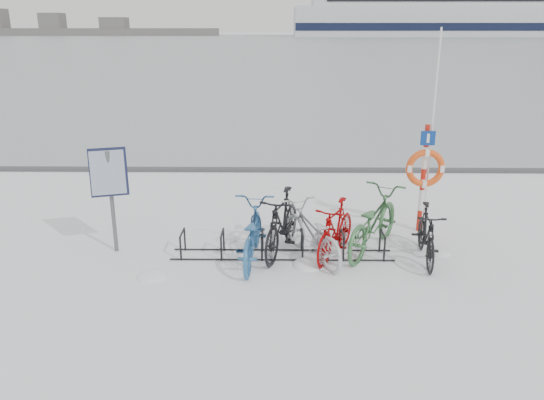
{
  "coord_description": "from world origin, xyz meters",
  "views": [
    {
      "loc": [
        -0.07,
        -8.83,
        3.95
      ],
      "look_at": [
        -0.19,
        0.6,
        0.87
      ],
      "focal_mm": 35.0,
      "sensor_mm": 36.0,
      "label": 1
    }
  ],
  "objects": [
    {
      "name": "ground",
      "position": [
        0.0,
        0.0,
        0.0
      ],
      "size": [
        900.0,
        900.0,
        0.0
      ],
      "primitive_type": "plane",
      "color": "white",
      "rests_on": "ground"
    },
    {
      "name": "ice_sheet",
      "position": [
        0.0,
        155.0,
        0.01
      ],
      "size": [
        400.0,
        298.0,
        0.02
      ],
      "primitive_type": "cube",
      "color": "#929DA4",
      "rests_on": "ground"
    },
    {
      "name": "bike_0",
      "position": [
        -0.55,
        -0.16,
        0.54
      ],
      "size": [
        0.84,
        2.09,
        1.07
      ],
      "primitive_type": "imported",
      "rotation": [
        0.0,
        0.0,
        3.08
      ],
      "color": "#295B90",
      "rests_on": "ground"
    },
    {
      "name": "bike_2",
      "position": [
        0.53,
        -0.06,
        0.51
      ],
      "size": [
        1.46,
        2.03,
        1.01
      ],
      "primitive_type": "imported",
      "rotation": [
        0.0,
        0.0,
        3.6
      ],
      "color": "#AEB2B7",
      "rests_on": "ground"
    },
    {
      "name": "bike_rack",
      "position": [
        0.0,
        0.0,
        0.18
      ],
      "size": [
        4.0,
        0.48,
        0.46
      ],
      "color": "black",
      "rests_on": "ground"
    },
    {
      "name": "lifebuoy_station",
      "position": [
        2.8,
        1.24,
        1.33
      ],
      "size": [
        0.76,
        0.22,
        3.95
      ],
      "color": "#B21B0E",
      "rests_on": "ground"
    },
    {
      "name": "cruise_ferry",
      "position": [
        77.33,
        234.07,
        12.86
      ],
      "size": [
        143.66,
        27.08,
        47.2
      ],
      "color": "silver",
      "rests_on": "ground"
    },
    {
      "name": "bike_4",
      "position": [
        1.67,
        0.33,
        0.58
      ],
      "size": [
        1.8,
        2.31,
        1.17
      ],
      "primitive_type": "imported",
      "rotation": [
        0.0,
        0.0,
        2.61
      ],
      "color": "#376A3C",
      "rests_on": "ground"
    },
    {
      "name": "bike_1",
      "position": [
        -0.01,
        0.2,
        0.59
      ],
      "size": [
        1.1,
        2.05,
        1.19
      ],
      "primitive_type": "imported",
      "rotation": [
        0.0,
        0.0,
        -0.29
      ],
      "color": "black",
      "rests_on": "ground"
    },
    {
      "name": "snow_drifts",
      "position": [
        0.04,
        -0.08,
        0.0
      ],
      "size": [
        5.5,
        2.12,
        0.19
      ],
      "color": "white",
      "rests_on": "ground"
    },
    {
      "name": "shoreline",
      "position": [
        -122.02,
        260.0,
        2.79
      ],
      "size": [
        180.0,
        12.0,
        9.5
      ],
      "color": "#515151",
      "rests_on": "ground"
    },
    {
      "name": "info_board",
      "position": [
        -3.07,
        0.16,
        1.4
      ],
      "size": [
        0.69,
        0.42,
        1.95
      ],
      "rotation": [
        0.0,
        0.0,
        0.31
      ],
      "color": "#595B5E",
      "rests_on": "ground"
    },
    {
      "name": "bike_5",
      "position": [
        2.54,
        -0.11,
        0.51
      ],
      "size": [
        0.66,
        1.73,
        1.01
      ],
      "primitive_type": "imported",
      "rotation": [
        0.0,
        0.0,
        -0.11
      ],
      "color": "black",
      "rests_on": "ground"
    },
    {
      "name": "quay_edge",
      "position": [
        0.0,
        5.9,
        0.05
      ],
      "size": [
        400.0,
        0.25,
        0.1
      ],
      "primitive_type": "cube",
      "color": "#3F3F42",
      "rests_on": "ground"
    },
    {
      "name": "bike_3",
      "position": [
        0.96,
        0.06,
        0.52
      ],
      "size": [
        1.21,
        1.78,
        1.05
      ],
      "primitive_type": "imported",
      "rotation": [
        0.0,
        0.0,
        -0.45
      ],
      "color": "#8C0304",
      "rests_on": "ground"
    }
  ]
}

